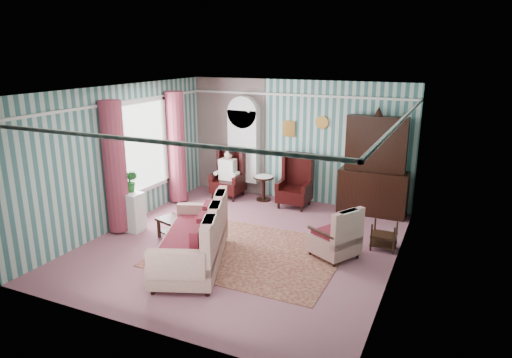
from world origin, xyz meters
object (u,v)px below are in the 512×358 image
at_px(plant_stand, 130,211).
at_px(wingback_left, 228,173).
at_px(nest_table, 384,235).
at_px(coffee_table, 179,230).
at_px(seated_woman, 228,174).
at_px(dresser_hutch, 375,163).
at_px(wingback_right, 295,181).
at_px(round_side_table, 264,188).
at_px(sofa, 191,237).
at_px(floral_armchair, 335,229).
at_px(bookcase, 244,151).

bearing_deg(plant_stand, wingback_left, 73.78).
bearing_deg(nest_table, coffee_table, -161.58).
relative_size(seated_woman, plant_stand, 1.47).
height_order(dresser_hutch, wingback_right, dresser_hutch).
xyz_separation_m(round_side_table, nest_table, (3.17, -1.70, -0.03)).
height_order(round_side_table, nest_table, round_side_table).
height_order(wingback_left, plant_stand, wingback_left).
distance_m(dresser_hutch, sofa, 4.54).
height_order(wingback_left, floral_armchair, wingback_left).
xyz_separation_m(nest_table, coffee_table, (-3.67, -1.22, -0.07)).
bearing_deg(sofa, bookcase, -7.99).
bearing_deg(floral_armchair, wingback_right, 64.31).
relative_size(dresser_hutch, floral_armchair, 2.22).
height_order(wingback_right, plant_stand, wingback_right).
distance_m(wingback_left, round_side_table, 0.97).
xyz_separation_m(sofa, floral_armchair, (2.12, 1.34, 0.02)).
relative_size(plant_stand, floral_armchair, 0.75).
height_order(round_side_table, floral_armchair, floral_armchair).
bearing_deg(round_side_table, bookcase, 159.73).
height_order(bookcase, nest_table, bookcase).
height_order(nest_table, floral_armchair, floral_armchair).
bearing_deg(seated_woman, nest_table, -20.85).
bearing_deg(wingback_right, plant_stand, -132.84).
height_order(bookcase, plant_stand, bookcase).
height_order(seated_woman, coffee_table, seated_woman).
distance_m(nest_table, coffee_table, 3.87).
relative_size(wingback_right, plant_stand, 1.56).
height_order(seated_woman, floral_armchair, seated_woman).
xyz_separation_m(dresser_hutch, plant_stand, (-4.30, -3.02, -0.78)).
relative_size(dresser_hutch, seated_woman, 2.00).
xyz_separation_m(plant_stand, sofa, (2.00, -0.84, 0.12)).
relative_size(wingback_left, coffee_table, 1.37).
bearing_deg(nest_table, wingback_left, 159.15).
distance_m(dresser_hutch, plant_stand, 5.31).
bearing_deg(coffee_table, seated_woman, 98.19).
distance_m(wingback_right, seated_woman, 1.75).
height_order(bookcase, wingback_right, bookcase).
relative_size(wingback_right, sofa, 0.56).
height_order(wingback_left, seated_woman, wingback_left).
height_order(wingback_left, coffee_table, wingback_left).
relative_size(bookcase, plant_stand, 2.80).
bearing_deg(plant_stand, round_side_table, 59.62).
distance_m(nest_table, sofa, 3.53).
xyz_separation_m(dresser_hutch, nest_table, (0.57, -1.82, -0.91)).
bearing_deg(floral_armchair, sofa, 151.73).
bearing_deg(sofa, round_side_table, -16.83).
relative_size(dresser_hutch, wingback_left, 1.89).
height_order(wingback_right, seated_woman, wingback_right).
distance_m(round_side_table, coffee_table, 2.97).
relative_size(wingback_left, wingback_right, 1.00).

